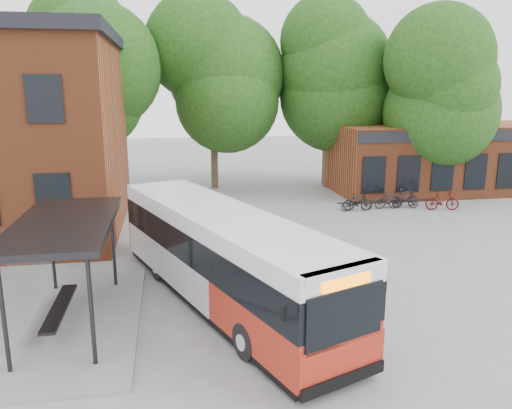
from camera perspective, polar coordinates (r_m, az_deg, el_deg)
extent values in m
plane|color=gray|center=(15.32, -2.44, -10.52)|extent=(100.00, 100.00, 0.00)
imported|color=#222329|center=(25.93, 11.36, 0.14)|extent=(1.58, 0.58, 0.83)
imported|color=black|center=(26.03, 11.56, 0.28)|extent=(1.57, 0.68, 0.91)
imported|color=black|center=(26.82, 14.94, 0.52)|extent=(1.59, 0.48, 0.95)
imported|color=black|center=(27.44, 16.66, 0.74)|extent=(1.72, 0.83, 1.00)
imported|color=black|center=(27.13, 16.52, 0.42)|extent=(1.62, 0.74, 0.82)
imported|color=#450F0C|center=(27.33, 20.52, 0.43)|extent=(1.76, 0.88, 1.02)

